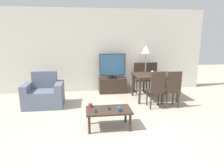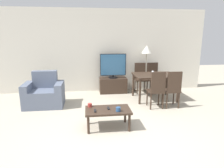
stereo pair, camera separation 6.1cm
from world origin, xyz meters
name	(u,v)px [view 1 (the left image)]	position (x,y,z in m)	size (l,w,h in m)	color
ground_plane	(120,144)	(0.00, 0.00, 0.00)	(18.00, 18.00, 0.00)	#B2A893
wall_back	(101,51)	(0.00, 3.57, 1.35)	(6.98, 0.06, 2.70)	silver
armchair	(44,94)	(-1.66, 2.21, 0.32)	(1.01, 0.74, 0.91)	slate
tv_stand	(112,85)	(0.33, 3.27, 0.25)	(0.89, 0.46, 0.49)	#38281E
tv	(112,66)	(0.33, 3.27, 0.89)	(0.85, 0.30, 0.79)	black
coffee_table	(109,112)	(-0.11, 0.66, 0.35)	(0.91, 0.55, 0.40)	#38281E
dining_table	(154,77)	(1.45, 2.41, 0.66)	(1.21, 0.94, 0.74)	#38281E
dining_chair_near	(156,88)	(1.24, 1.63, 0.53)	(0.40, 0.40, 0.97)	#38281E
dining_chair_far	(152,76)	(1.66, 3.20, 0.53)	(0.40, 0.40, 0.97)	#38281E
dining_chair_near_right	(172,88)	(1.66, 1.63, 0.53)	(0.40, 0.40, 0.97)	#38281E
dining_chair_far_left	(140,76)	(1.24, 3.20, 0.53)	(0.40, 0.40, 0.97)	#38281E
floor_lamp	(146,52)	(1.43, 3.24, 1.33)	(0.33, 0.33, 1.54)	gray
remote_primary	(96,111)	(-0.37, 0.59, 0.41)	(0.04, 0.15, 0.02)	black
remote_secondary	(109,108)	(-0.10, 0.69, 0.41)	(0.04, 0.15, 0.02)	black
cup_white_near	(119,109)	(0.08, 0.53, 0.44)	(0.09, 0.09, 0.08)	navy
cup_colored_far	(90,105)	(-0.47, 0.85, 0.43)	(0.09, 0.09, 0.07)	maroon
wine_glass_left	(152,72)	(1.32, 2.23, 0.85)	(0.07, 0.07, 0.15)	silver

